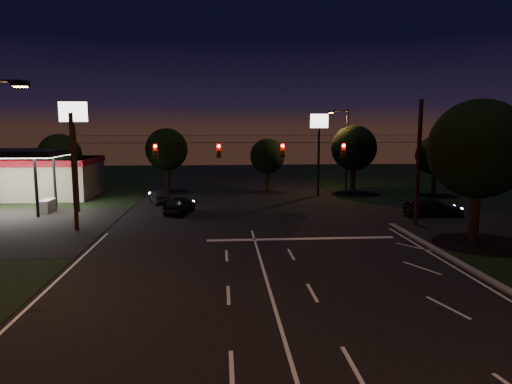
{
  "coord_description": "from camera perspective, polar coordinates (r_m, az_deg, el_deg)",
  "views": [
    {
      "loc": [
        -2.04,
        -16.52,
        7.03
      ],
      "look_at": [
        0.12,
        11.85,
        3.0
      ],
      "focal_mm": 32.0,
      "sensor_mm": 36.0,
      "label": 1
    }
  ],
  "objects": [
    {
      "name": "tree_far_a",
      "position": [
        49.37,
        -23.26,
        4.18
      ],
      "size": [
        4.2,
        4.2,
        6.42
      ],
      "color": "black",
      "rests_on": "ground"
    },
    {
      "name": "cross_street_right",
      "position": [
        39.91,
        29.3,
        -3.13
      ],
      "size": [
        20.0,
        16.0,
        0.02
      ],
      "primitive_type": "cube",
      "color": "black",
      "rests_on": "ground"
    },
    {
      "name": "tree_far_d",
      "position": [
        49.73,
        12.12,
        5.34
      ],
      "size": [
        4.8,
        4.8,
        7.3
      ],
      "color": "black",
      "rests_on": "ground"
    },
    {
      "name": "street_light_right_far",
      "position": [
        50.34,
        11.0,
        5.88
      ],
      "size": [
        2.2,
        0.35,
        9.0
      ],
      "color": "black",
      "rests_on": "ground"
    },
    {
      "name": "tree_far_b",
      "position": [
        51.05,
        -11.08,
        5.19
      ],
      "size": [
        4.6,
        4.6,
        6.98
      ],
      "color": "black",
      "rests_on": "ground"
    },
    {
      "name": "stop_bar",
      "position": [
        29.32,
        5.69,
        -5.84
      ],
      "size": [
        12.0,
        0.5,
        0.01
      ],
      "primitive_type": "cube",
      "color": "silver",
      "rests_on": "ground"
    },
    {
      "name": "utility_pole_right",
      "position": [
        35.21,
        19.28,
        -3.91
      ],
      "size": [
        0.3,
        0.3,
        9.0
      ],
      "primitive_type": "cylinder",
      "color": "black",
      "rests_on": "ground"
    },
    {
      "name": "gas_station",
      "position": [
        51.14,
        -27.16,
        1.95
      ],
      "size": [
        14.2,
        16.1,
        5.25
      ],
      "color": "gray",
      "rests_on": "ground"
    },
    {
      "name": "car_cross",
      "position": [
        39.0,
        21.31,
        -1.85
      ],
      "size": [
        4.78,
        1.97,
        1.38
      ],
      "primitive_type": "imported",
      "rotation": [
        0.0,
        0.0,
        1.56
      ],
      "color": "black",
      "rests_on": "ground"
    },
    {
      "name": "tree_right_near",
      "position": [
        30.92,
        25.96,
        4.74
      ],
      "size": [
        6.0,
        6.0,
        8.76
      ],
      "color": "black",
      "rests_on": "ground"
    },
    {
      "name": "pole_sign_right",
      "position": [
        47.6,
        7.88,
        7.03
      ],
      "size": [
        1.8,
        0.3,
        8.4
      ],
      "color": "black",
      "rests_on": "ground"
    },
    {
      "name": "signal_span",
      "position": [
        31.59,
        -0.66,
        5.29
      ],
      "size": [
        24.0,
        0.4,
        1.56
      ],
      "color": "black",
      "rests_on": "ground"
    },
    {
      "name": "tree_far_e",
      "position": [
        50.77,
        21.46,
        4.21
      ],
      "size": [
        4.0,
        4.0,
        6.18
      ],
      "color": "black",
      "rests_on": "ground"
    },
    {
      "name": "pole_sign_left_near",
      "position": [
        40.34,
        -21.8,
        7.42
      ],
      "size": [
        2.2,
        0.3,
        9.1
      ],
      "color": "black",
      "rests_on": "ground"
    },
    {
      "name": "car_oncoming_b",
      "position": [
        43.77,
        -11.98,
        -0.55
      ],
      "size": [
        2.39,
        3.95,
        1.23
      ],
      "primitive_type": "imported",
      "rotation": [
        0.0,
        0.0,
        3.46
      ],
      "color": "black",
      "rests_on": "ground"
    },
    {
      "name": "tree_far_c",
      "position": [
        49.98,
        1.46,
        4.47
      ],
      "size": [
        3.8,
        3.8,
        5.86
      ],
      "color": "black",
      "rests_on": "ground"
    },
    {
      "name": "ground",
      "position": [
        18.07,
        2.55,
        -14.84
      ],
      "size": [
        140.0,
        140.0,
        0.0
      ],
      "primitive_type": "plane",
      "color": "black",
      "rests_on": "ground"
    },
    {
      "name": "utility_pole_left",
      "position": [
        33.8,
        -21.46,
        -4.51
      ],
      "size": [
        0.28,
        0.28,
        8.0
      ],
      "primitive_type": "cylinder",
      "color": "black",
      "rests_on": "ground"
    },
    {
      "name": "car_oncoming_a",
      "position": [
        38.04,
        -9.53,
        -1.58
      ],
      "size": [
        2.65,
        4.59,
        1.47
      ],
      "primitive_type": "imported",
      "rotation": [
        0.0,
        0.0,
        2.92
      ],
      "color": "black",
      "rests_on": "ground"
    }
  ]
}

